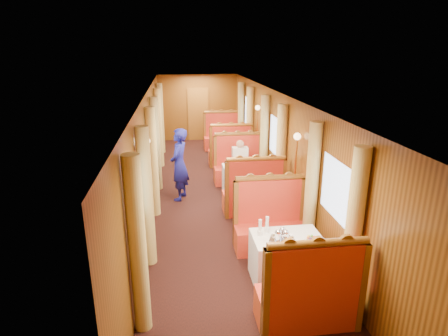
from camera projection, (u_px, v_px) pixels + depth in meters
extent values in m
cube|color=brown|center=(198.00, 114.00, 14.42)|extent=(0.80, 0.04, 2.00)
cube|color=white|center=(286.00, 258.00, 5.78)|extent=(1.05, 0.72, 0.75)
cube|color=#B2131B|center=(306.00, 307.00, 4.93)|extent=(1.30, 0.55, 0.45)
cube|color=#B2131B|center=(315.00, 276.00, 4.53)|extent=(1.30, 0.12, 0.80)
cylinder|color=brown|center=(318.00, 243.00, 4.40)|extent=(1.23, 0.10, 0.10)
cube|color=#B2131B|center=(271.00, 237.00, 6.72)|extent=(1.30, 0.55, 0.45)
cube|color=#B2131B|center=(269.00, 201.00, 6.73)|extent=(1.30, 0.12, 0.80)
cylinder|color=brown|center=(270.00, 178.00, 6.59)|extent=(1.23, 0.10, 0.10)
cube|color=white|center=(245.00, 181.00, 9.08)|extent=(1.05, 0.72, 0.75)
cube|color=#B2131B|center=(253.00, 202.00, 8.23)|extent=(1.30, 0.55, 0.45)
cube|color=#B2131B|center=(256.00, 179.00, 7.83)|extent=(1.30, 0.12, 0.80)
cylinder|color=brown|center=(256.00, 159.00, 7.70)|extent=(1.23, 0.10, 0.10)
cube|color=#B2131B|center=(239.00, 175.00, 10.02)|extent=(1.30, 0.55, 0.45)
cube|color=#B2131B|center=(238.00, 150.00, 10.03)|extent=(1.30, 0.12, 0.80)
cylinder|color=brown|center=(238.00, 134.00, 9.89)|extent=(1.23, 0.10, 0.10)
cube|color=white|center=(226.00, 145.00, 12.38)|extent=(1.05, 0.72, 0.75)
cube|color=#B2131B|center=(230.00, 158.00, 11.53)|extent=(1.30, 0.55, 0.45)
cube|color=#B2131B|center=(231.00, 140.00, 11.13)|extent=(1.30, 0.12, 0.80)
cylinder|color=brown|center=(231.00, 125.00, 11.00)|extent=(1.23, 0.10, 0.10)
cube|color=#B2131B|center=(222.00, 143.00, 13.32)|extent=(1.30, 0.55, 0.45)
cube|color=#B2131B|center=(222.00, 124.00, 13.33)|extent=(1.30, 0.12, 0.80)
cylinder|color=brown|center=(222.00, 112.00, 13.20)|extent=(1.23, 0.10, 0.10)
cube|color=silver|center=(281.00, 239.00, 5.57)|extent=(0.42, 0.38, 0.01)
cylinder|color=white|center=(311.00, 239.00, 5.58)|extent=(0.20, 0.20, 0.01)
cylinder|color=white|center=(260.00, 233.00, 5.69)|extent=(0.08, 0.08, 0.08)
cylinder|color=white|center=(260.00, 225.00, 5.65)|extent=(0.05, 0.05, 0.18)
cylinder|color=white|center=(267.00, 230.00, 5.79)|extent=(0.08, 0.08, 0.08)
cylinder|color=white|center=(267.00, 222.00, 5.75)|extent=(0.05, 0.05, 0.18)
cylinder|color=silver|center=(246.00, 164.00, 8.92)|extent=(0.06, 0.06, 0.14)
cylinder|color=silver|center=(227.00, 132.00, 12.21)|extent=(0.06, 0.06, 0.14)
cylinder|color=tan|center=(137.00, 247.00, 4.54)|extent=(0.22, 0.22, 2.35)
cylinder|color=tan|center=(146.00, 198.00, 6.01)|extent=(0.22, 0.22, 2.35)
cylinder|color=tan|center=(353.00, 233.00, 4.87)|extent=(0.22, 0.22, 2.35)
cylinder|color=tan|center=(311.00, 190.00, 6.34)|extent=(0.22, 0.22, 2.35)
cylinder|color=tan|center=(153.00, 163.00, 7.84)|extent=(0.22, 0.22, 2.35)
cylinder|color=tan|center=(156.00, 144.00, 9.31)|extent=(0.22, 0.22, 2.35)
cylinder|color=tan|center=(281.00, 158.00, 8.17)|extent=(0.22, 0.22, 2.35)
cylinder|color=tan|center=(264.00, 141.00, 9.64)|extent=(0.22, 0.22, 2.35)
cylinder|color=tan|center=(159.00, 128.00, 11.14)|extent=(0.22, 0.22, 2.35)
cylinder|color=tan|center=(160.00, 119.00, 12.61)|extent=(0.22, 0.22, 2.35)
cylinder|color=tan|center=(250.00, 126.00, 11.47)|extent=(0.22, 0.22, 2.35)
cylinder|color=tan|center=(241.00, 117.00, 12.94)|extent=(0.22, 0.22, 2.35)
cylinder|color=#BF8C3F|center=(150.00, 191.00, 7.00)|extent=(0.04, 0.04, 1.85)
sphere|color=#FFD18C|center=(146.00, 141.00, 6.70)|extent=(0.14, 0.14, 0.14)
cylinder|color=#BF8C3F|center=(294.00, 184.00, 7.34)|extent=(0.04, 0.04, 1.85)
sphere|color=#FFD18C|center=(297.00, 136.00, 7.04)|extent=(0.14, 0.14, 0.14)
cylinder|color=#BF8C3F|center=(157.00, 144.00, 10.30)|extent=(0.04, 0.04, 1.85)
sphere|color=#FFD18C|center=(155.00, 110.00, 10.00)|extent=(0.14, 0.14, 0.14)
cylinder|color=#BF8C3F|center=(257.00, 141.00, 10.64)|extent=(0.04, 0.04, 1.85)
sphere|color=#FFD18C|center=(258.00, 108.00, 10.34)|extent=(0.14, 0.14, 0.14)
imported|color=navy|center=(179.00, 165.00, 8.75)|extent=(0.59, 0.73, 1.72)
cube|color=beige|center=(240.00, 157.00, 9.71)|extent=(0.40, 0.24, 0.55)
sphere|color=tan|center=(240.00, 144.00, 9.59)|extent=(0.20, 0.20, 0.20)
cube|color=beige|center=(241.00, 168.00, 9.62)|extent=(0.36, 0.30, 0.14)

